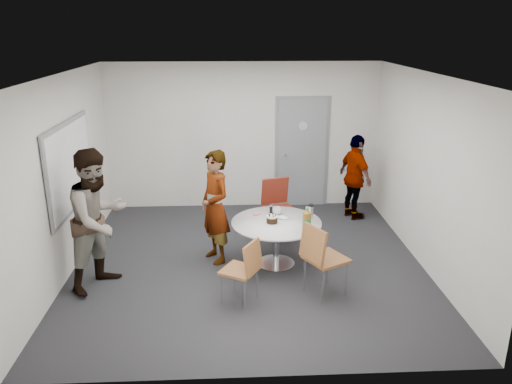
{
  "coord_description": "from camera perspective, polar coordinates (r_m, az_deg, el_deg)",
  "views": [
    {
      "loc": [
        -0.23,
        -6.59,
        3.3
      ],
      "look_at": [
        0.12,
        0.25,
        1.01
      ],
      "focal_mm": 35.0,
      "sensor_mm": 36.0,
      "label": 1
    }
  ],
  "objects": [
    {
      "name": "door",
      "position": [
        9.45,
        5.26,
        4.48
      ],
      "size": [
        1.02,
        0.17,
        2.12
      ],
      "color": "gray",
      "rests_on": "wall_back"
    },
    {
      "name": "ceiling",
      "position": [
        6.62,
        -0.97,
        13.28
      ],
      "size": [
        5.0,
        5.0,
        0.0
      ],
      "primitive_type": "plane",
      "rotation": [
        3.14,
        0.0,
        0.0
      ],
      "color": "silver",
      "rests_on": "wall_back"
    },
    {
      "name": "wall_right",
      "position": [
        7.39,
        18.86,
        2.17
      ],
      "size": [
        0.0,
        5.0,
        5.0
      ],
      "primitive_type": "plane",
      "rotation": [
        1.57,
        0.0,
        -1.57
      ],
      "color": "silver",
      "rests_on": "floor"
    },
    {
      "name": "floor",
      "position": [
        7.37,
        -0.85,
        -8.11
      ],
      "size": [
        5.0,
        5.0,
        0.0
      ],
      "primitive_type": "plane",
      "color": "#242428",
      "rests_on": "ground"
    },
    {
      "name": "chair_near_right",
      "position": [
        6.33,
        7.36,
        -6.97
      ],
      "size": [
        0.66,
        0.64,
        0.97
      ],
      "rotation": [
        0.0,
        0.0,
        -1.07
      ],
      "color": "brown",
      "rests_on": "floor"
    },
    {
      "name": "person_main",
      "position": [
        7.17,
        -4.69,
        -1.72
      ],
      "size": [
        0.64,
        0.72,
        1.66
      ],
      "primitive_type": "imported",
      "rotation": [
        0.0,
        0.0,
        -1.07
      ],
      "color": "#A5C6EA",
      "rests_on": "floor"
    },
    {
      "name": "person_right",
      "position": [
        8.96,
        11.27,
        1.66
      ],
      "size": [
        0.65,
        0.96,
        1.52
      ],
      "primitive_type": "imported",
      "rotation": [
        0.0,
        0.0,
        1.92
      ],
      "color": "black",
      "rests_on": "floor"
    },
    {
      "name": "person_left",
      "position": [
        6.73,
        -17.58,
        -3.0
      ],
      "size": [
        1.09,
        1.15,
        1.87
      ],
      "primitive_type": "imported",
      "rotation": [
        0.0,
        0.0,
        1.0
      ],
      "color": "white",
      "rests_on": "floor"
    },
    {
      "name": "wall_front",
      "position": [
        4.54,
        0.23,
        -7.0
      ],
      "size": [
        5.0,
        0.0,
        5.0
      ],
      "primitive_type": "plane",
      "rotation": [
        -1.57,
        0.0,
        0.0
      ],
      "color": "silver",
      "rests_on": "floor"
    },
    {
      "name": "wall_back",
      "position": [
        9.3,
        -1.46,
        6.38
      ],
      "size": [
        5.0,
        0.0,
        5.0
      ],
      "primitive_type": "plane",
      "rotation": [
        1.57,
        0.0,
        0.0
      ],
      "color": "silver",
      "rests_on": "floor"
    },
    {
      "name": "whiteboard",
      "position": [
        7.38,
        -20.45,
        2.79
      ],
      "size": [
        0.04,
        1.9,
        1.25
      ],
      "color": "gray",
      "rests_on": "wall_left"
    },
    {
      "name": "table",
      "position": [
        7.09,
        2.62,
        -4.05
      ],
      "size": [
        1.28,
        1.28,
        1.01
      ],
      "color": "silver",
      "rests_on": "floor"
    },
    {
      "name": "wall_left",
      "position": [
        7.24,
        -21.1,
        1.58
      ],
      "size": [
        0.0,
        5.0,
        5.0
      ],
      "primitive_type": "plane",
      "rotation": [
        1.57,
        0.0,
        1.57
      ],
      "color": "silver",
      "rests_on": "floor"
    },
    {
      "name": "chair_near_left",
      "position": [
        6.17,
        -1.25,
        -8.46
      ],
      "size": [
        0.57,
        0.55,
        0.84
      ],
      "rotation": [
        0.0,
        0.0,
        1.05
      ],
      "color": "brown",
      "rests_on": "floor"
    },
    {
      "name": "chair_far",
      "position": [
        8.02,
        2.49,
        -1.18
      ],
      "size": [
        0.59,
        0.62,
        0.99
      ],
      "rotation": [
        0.0,
        0.0,
        3.44
      ],
      "color": "maroon",
      "rests_on": "floor"
    }
  ]
}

